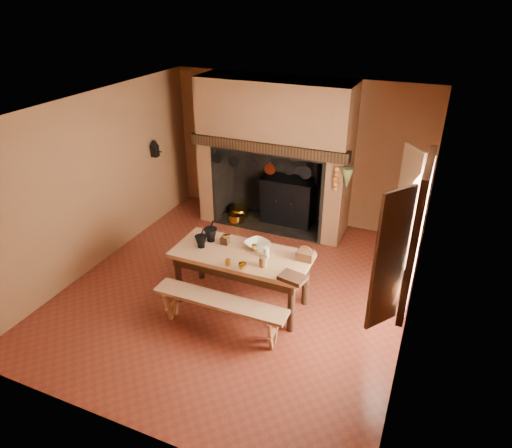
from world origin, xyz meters
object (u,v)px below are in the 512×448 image
Objects in this scene: mixing_bowl at (257,245)px; coffee_grinder at (225,240)px; wicker_basket at (305,255)px; work_table at (242,261)px; bench_front at (220,307)px; iron_range at (289,200)px.

coffee_grinder is at bearing -169.13° from mixing_bowl.
wicker_basket reaches higher than mixing_bowl.
bench_front is at bearing -90.00° from work_table.
bench_front is (0.24, -3.42, -0.09)m from iron_range.
coffee_grinder is at bearing 111.12° from bench_front.
iron_range is 2.61m from coffee_grinder.
iron_range is at bearing 94.96° from work_table.
wicker_basket is (0.88, 0.19, 0.21)m from work_table.
wicker_basket is (0.88, 0.89, 0.53)m from bench_front.
bench_front is 1.08m from mixing_bowl.
work_table reaches higher than bench_front.
work_table is 0.33m from mixing_bowl.
mixing_bowl is at bearing 81.85° from bench_front.
iron_range is 4.73× the size of mixing_bowl.
coffee_grinder is (-0.33, 0.15, 0.20)m from work_table.
iron_range is at bearing 93.94° from bench_front.
wicker_basket is at bearing -66.23° from iron_range.
work_table is at bearing -119.19° from mixing_bowl.
bench_front is at bearing -86.06° from iron_range.
work_table is at bearing -85.04° from iron_range.
wicker_basket is at bearing 45.45° from bench_front.
coffee_grinder reaches higher than bench_front.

